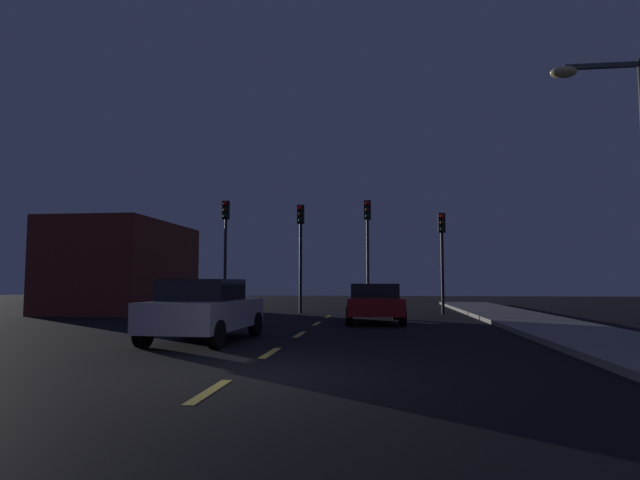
{
  "coord_description": "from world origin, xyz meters",
  "views": [
    {
      "loc": [
        2.32,
        -8.06,
        1.46
      ],
      "look_at": [
        -0.42,
        14.65,
        3.31
      ],
      "focal_mm": 29.2,
      "sensor_mm": 36.0,
      "label": 1
    }
  ],
  "objects_px": {
    "traffic_signal_center_left": "(301,237)",
    "street_lamp_right": "(630,170)",
    "traffic_signal_center_right": "(368,234)",
    "car_adjacent_lane": "(205,310)",
    "traffic_signal_far_left": "(225,235)",
    "traffic_signal_far_right": "(442,243)",
    "car_stopped_ahead": "(374,302)"
  },
  "relations": [
    {
      "from": "traffic_signal_center_right",
      "to": "traffic_signal_far_left",
      "type": "bearing_deg",
      "value": 180.0
    },
    {
      "from": "car_adjacent_lane",
      "to": "traffic_signal_far_right",
      "type": "bearing_deg",
      "value": 58.87
    },
    {
      "from": "car_adjacent_lane",
      "to": "street_lamp_right",
      "type": "xyz_separation_m",
      "value": [
        9.53,
        -1.1,
        3.01
      ]
    },
    {
      "from": "car_adjacent_lane",
      "to": "street_lamp_right",
      "type": "bearing_deg",
      "value": -6.6
    },
    {
      "from": "car_adjacent_lane",
      "to": "car_stopped_ahead",
      "type": "bearing_deg",
      "value": 57.99
    },
    {
      "from": "traffic_signal_center_right",
      "to": "street_lamp_right",
      "type": "bearing_deg",
      "value": -65.61
    },
    {
      "from": "car_adjacent_lane",
      "to": "street_lamp_right",
      "type": "relative_size",
      "value": 0.66
    },
    {
      "from": "traffic_signal_center_right",
      "to": "car_stopped_ahead",
      "type": "xyz_separation_m",
      "value": [
        0.36,
        -5.26,
        -2.95
      ]
    },
    {
      "from": "traffic_signal_far_right",
      "to": "street_lamp_right",
      "type": "bearing_deg",
      "value": -79.28
    },
    {
      "from": "traffic_signal_center_left",
      "to": "car_adjacent_lane",
      "type": "distance_m",
      "value": 12.09
    },
    {
      "from": "traffic_signal_center_left",
      "to": "street_lamp_right",
      "type": "relative_size",
      "value": 0.83
    },
    {
      "from": "traffic_signal_center_left",
      "to": "street_lamp_right",
      "type": "bearing_deg",
      "value": -55.01
    },
    {
      "from": "traffic_signal_center_left",
      "to": "traffic_signal_far_left",
      "type": "bearing_deg",
      "value": 179.99
    },
    {
      "from": "traffic_signal_center_right",
      "to": "car_adjacent_lane",
      "type": "height_order",
      "value": "traffic_signal_center_right"
    },
    {
      "from": "traffic_signal_center_left",
      "to": "street_lamp_right",
      "type": "height_order",
      "value": "street_lamp_right"
    },
    {
      "from": "traffic_signal_center_right",
      "to": "car_adjacent_lane",
      "type": "xyz_separation_m",
      "value": [
        -3.7,
        -11.75,
        -2.89
      ]
    },
    {
      "from": "traffic_signal_far_left",
      "to": "traffic_signal_center_left",
      "type": "distance_m",
      "value": 3.68
    },
    {
      "from": "street_lamp_right",
      "to": "traffic_signal_far_left",
      "type": "bearing_deg",
      "value": 134.58
    },
    {
      "from": "street_lamp_right",
      "to": "traffic_signal_center_left",
      "type": "bearing_deg",
      "value": 124.99
    },
    {
      "from": "traffic_signal_far_left",
      "to": "car_adjacent_lane",
      "type": "xyz_separation_m",
      "value": [
        3.14,
        -11.75,
        -2.96
      ]
    },
    {
      "from": "street_lamp_right",
      "to": "car_stopped_ahead",
      "type": "bearing_deg",
      "value": 125.74
    },
    {
      "from": "traffic_signal_center_right",
      "to": "car_adjacent_lane",
      "type": "distance_m",
      "value": 12.66
    },
    {
      "from": "car_adjacent_lane",
      "to": "street_lamp_right",
      "type": "distance_m",
      "value": 10.05
    },
    {
      "from": "traffic_signal_far_right",
      "to": "traffic_signal_center_right",
      "type": "bearing_deg",
      "value": 179.98
    },
    {
      "from": "traffic_signal_center_left",
      "to": "traffic_signal_center_right",
      "type": "bearing_deg",
      "value": 0.01
    },
    {
      "from": "car_stopped_ahead",
      "to": "street_lamp_right",
      "type": "xyz_separation_m",
      "value": [
        5.47,
        -7.6,
        3.06
      ]
    },
    {
      "from": "traffic_signal_center_right",
      "to": "traffic_signal_center_left",
      "type": "bearing_deg",
      "value": -179.99
    },
    {
      "from": "traffic_signal_far_right",
      "to": "car_stopped_ahead",
      "type": "xyz_separation_m",
      "value": [
        -3.04,
        -5.26,
        -2.53
      ]
    },
    {
      "from": "car_stopped_ahead",
      "to": "traffic_signal_far_right",
      "type": "bearing_deg",
      "value": 59.99
    },
    {
      "from": "traffic_signal_far_right",
      "to": "street_lamp_right",
      "type": "xyz_separation_m",
      "value": [
        2.43,
        -12.86,
        0.53
      ]
    },
    {
      "from": "street_lamp_right",
      "to": "traffic_signal_center_right",
      "type": "bearing_deg",
      "value": 114.39
    },
    {
      "from": "traffic_signal_far_left",
      "to": "traffic_signal_far_right",
      "type": "relative_size",
      "value": 1.16
    }
  ]
}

